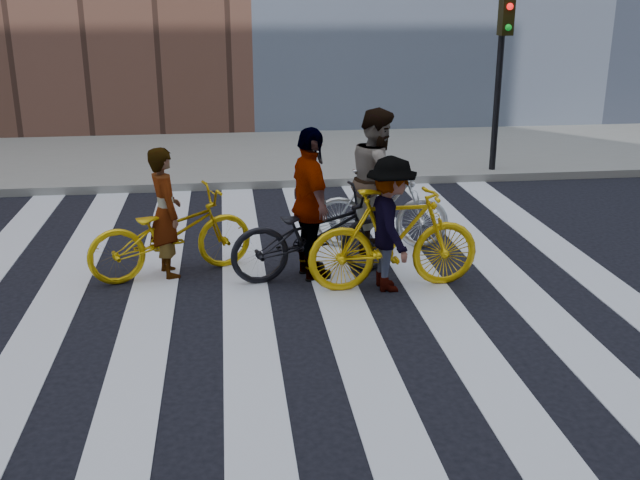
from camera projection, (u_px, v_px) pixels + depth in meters
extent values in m
plane|color=black|center=(292.00, 293.00, 8.98)|extent=(100.00, 100.00, 0.00)
cube|color=gray|center=(260.00, 156.00, 16.01)|extent=(100.00, 5.00, 0.15)
cube|color=silver|center=(55.00, 304.00, 8.64)|extent=(0.55, 10.00, 0.01)
cube|color=silver|center=(152.00, 299.00, 8.78)|extent=(0.55, 10.00, 0.01)
cube|color=silver|center=(246.00, 295.00, 8.91)|extent=(0.55, 10.00, 0.01)
cube|color=silver|center=(337.00, 290.00, 9.04)|extent=(0.55, 10.00, 0.01)
cube|color=silver|center=(426.00, 286.00, 9.17)|extent=(0.55, 10.00, 0.01)
cube|color=silver|center=(512.00, 282.00, 9.30)|extent=(0.55, 10.00, 0.01)
cube|color=silver|center=(596.00, 278.00, 9.44)|extent=(0.55, 10.00, 0.01)
cylinder|color=black|center=(497.00, 94.00, 14.08)|extent=(0.12, 0.12, 3.20)
cube|color=black|center=(506.00, 17.00, 13.49)|extent=(0.22, 0.28, 0.65)
sphere|color=red|center=(510.00, 6.00, 13.29)|extent=(0.12, 0.12, 0.12)
sphere|color=#0CCC26|center=(508.00, 27.00, 13.41)|extent=(0.12, 0.12, 0.12)
imported|color=gold|center=(171.00, 233.00, 9.39)|extent=(2.23, 1.40, 1.10)
imported|color=silver|center=(381.00, 209.00, 10.39)|extent=(1.95, 0.83, 1.14)
imported|color=#EAB50D|center=(394.00, 239.00, 8.94)|extent=(2.11, 0.68, 1.26)
imported|color=black|center=(315.00, 234.00, 9.32)|extent=(2.25, 1.13, 1.13)
imported|color=slate|center=(165.00, 213.00, 9.30)|extent=(0.57, 0.70, 1.65)
imported|color=slate|center=(378.00, 180.00, 10.26)|extent=(0.89, 1.06, 1.97)
imported|color=slate|center=(390.00, 224.00, 8.87)|extent=(0.65, 1.08, 1.63)
imported|color=slate|center=(311.00, 204.00, 9.19)|extent=(0.66, 1.18, 1.91)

